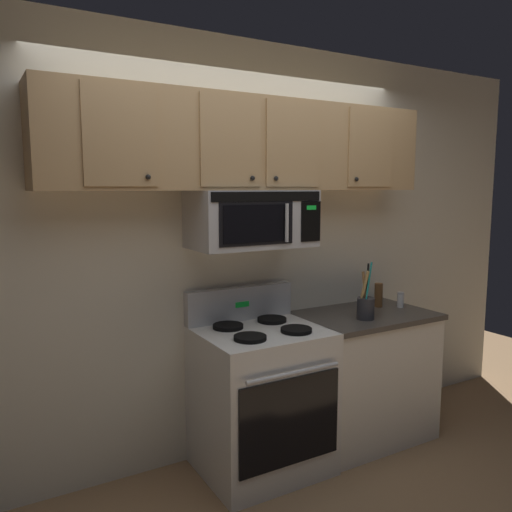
# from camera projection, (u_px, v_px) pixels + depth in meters

# --- Properties ---
(ground_plane) EXTENTS (8.00, 8.00, 0.00)m
(ground_plane) POSITION_uv_depth(u_px,v_px,m) (299.00, 502.00, 2.88)
(ground_plane) COLOR #93704C
(back_wall) EXTENTS (5.20, 0.10, 2.70)m
(back_wall) POSITION_uv_depth(u_px,v_px,m) (233.00, 251.00, 3.38)
(back_wall) COLOR silver
(back_wall) RESTS_ON ground_plane
(stove_range) EXTENTS (0.76, 0.69, 1.12)m
(stove_range) POSITION_uv_depth(u_px,v_px,m) (261.00, 397.00, 3.19)
(stove_range) COLOR white
(stove_range) RESTS_ON ground_plane
(over_range_microwave) EXTENTS (0.76, 0.43, 0.35)m
(over_range_microwave) POSITION_uv_depth(u_px,v_px,m) (252.00, 219.00, 3.14)
(over_range_microwave) COLOR #B7BABF
(upper_cabinets) EXTENTS (2.50, 0.36, 0.55)m
(upper_cabinets) POSITION_uv_depth(u_px,v_px,m) (249.00, 145.00, 3.10)
(upper_cabinets) COLOR tan
(counter_segment) EXTENTS (0.93, 0.65, 0.90)m
(counter_segment) POSITION_uv_depth(u_px,v_px,m) (363.00, 375.00, 3.61)
(counter_segment) COLOR white
(counter_segment) RESTS_ON ground_plane
(utensil_crock_charcoal) EXTENTS (0.12, 0.12, 0.38)m
(utensil_crock_charcoal) POSITION_uv_depth(u_px,v_px,m) (366.00, 305.00, 3.37)
(utensil_crock_charcoal) COLOR #2D2D33
(utensil_crock_charcoal) RESTS_ON counter_segment
(salt_shaker) EXTENTS (0.05, 0.05, 0.11)m
(salt_shaker) POSITION_uv_depth(u_px,v_px,m) (401.00, 300.00, 3.71)
(salt_shaker) COLOR white
(salt_shaker) RESTS_ON counter_segment
(pepper_mill) EXTENTS (0.06, 0.06, 0.17)m
(pepper_mill) POSITION_uv_depth(u_px,v_px,m) (378.00, 295.00, 3.72)
(pepper_mill) COLOR brown
(pepper_mill) RESTS_ON counter_segment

